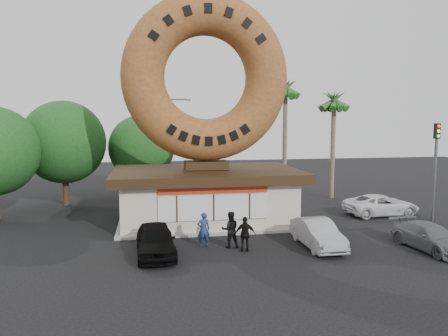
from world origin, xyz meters
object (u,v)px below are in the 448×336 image
giant_donut (206,78)px  street_lamp (168,141)px  donut_shop (206,194)px  traffic_signal (436,159)px  person_center (230,230)px  car_white (381,205)px  person_right (245,234)px  car_grey (430,237)px  car_black (156,240)px  person_left (204,230)px  car_silver (318,233)px

giant_donut → street_lamp: size_ratio=1.24×
donut_shop → traffic_signal: 14.30m
person_center → car_white: size_ratio=0.37×
person_right → car_white: size_ratio=0.35×
giant_donut → traffic_signal: giant_donut is taller
street_lamp → car_grey: 21.47m
person_right → car_black: (-4.25, 0.14, -0.11)m
person_right → traffic_signal: bearing=-151.1°
giant_donut → person_left: (-0.80, -5.09, -7.90)m
car_black → car_white: car_black is taller
person_left → person_center: 1.33m
person_right → car_silver: (3.70, 0.11, -0.16)m
car_grey → person_center: bearing=161.0°
giant_donut → car_grey: giant_donut is taller
person_left → car_grey: size_ratio=0.40×
car_black → street_lamp: bearing=83.1°
giant_donut → traffic_signal: 14.97m
donut_shop → person_right: (1.07, -6.22, -0.91)m
person_right → car_silver: 3.71m
person_left → car_black: person_left is taller
traffic_signal → car_grey: (-4.00, -5.48, -3.24)m
donut_shop → traffic_signal: (14.00, -1.99, 2.10)m
street_lamp → traffic_signal: bearing=-37.1°
donut_shop → car_black: size_ratio=2.57×
giant_donut → car_silver: size_ratio=2.38×
donut_shop → car_white: donut_shop is taller
giant_donut → car_white: size_ratio=2.03×
donut_shop → car_silver: bearing=-52.0°
donut_shop → person_right: size_ratio=6.56×
car_black → car_white: (14.82, 6.09, -0.06)m
car_black → person_center: bearing=7.8°
car_silver → person_center: bearing=169.8°
car_silver → person_right: bearing=-179.6°
person_center → car_silver: bearing=172.9°
giant_donut → car_white: (11.64, -0.01, -8.09)m
donut_shop → street_lamp: (-1.86, 10.02, 2.72)m
traffic_signal → car_black: size_ratio=1.39×
traffic_signal → person_center: bearing=-165.7°
person_center → person_right: 0.98m
car_grey → car_white: bearing=70.6°
donut_shop → car_black: donut_shop is taller
person_center → car_black: 3.73m
car_black → giant_donut: bearing=60.3°
car_silver → car_white: 9.20m
traffic_signal → car_grey: 7.52m
car_silver → car_grey: 5.40m
traffic_signal → car_silver: bearing=-156.0°
giant_donut → car_grey: 14.91m
car_black → car_white: 16.03m
car_black → car_silver: (7.96, -0.03, -0.05)m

